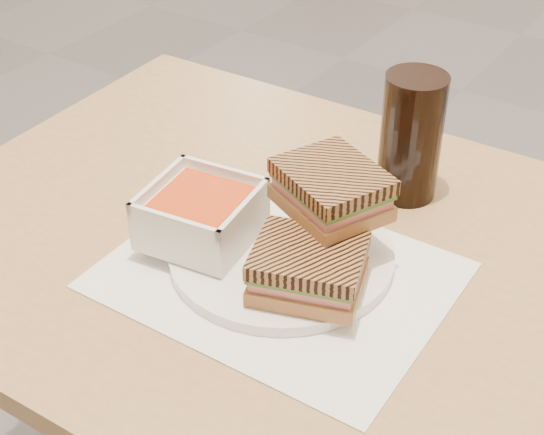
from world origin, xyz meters
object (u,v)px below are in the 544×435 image
Objects in this scene: cola_glass at (411,137)px; soup_bowl at (201,216)px; plate at (282,254)px; main_table at (379,352)px; panini_lower at (308,269)px.

soup_bowl is at bearing -121.38° from cola_glass.
cola_glass is at bearing 75.28° from plate.
plate is 1.57× the size of cola_glass.
main_table is 4.66× the size of plate.
panini_lower is at bearing -126.79° from main_table.
cola_glass reaches higher than plate.
soup_bowl is 0.81× the size of cola_glass.
plate is 0.08m from panini_lower.
main_table is 0.27m from soup_bowl.
plate is at bearing -104.72° from cola_glass.
panini_lower is 0.85× the size of cola_glass.
panini_lower is at bearing -88.70° from cola_glass.
soup_bowl is 0.95× the size of panini_lower.
plate is (-0.12, -0.04, 0.12)m from main_table.
cola_glass reaches higher than soup_bowl.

